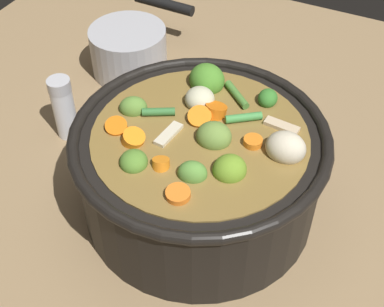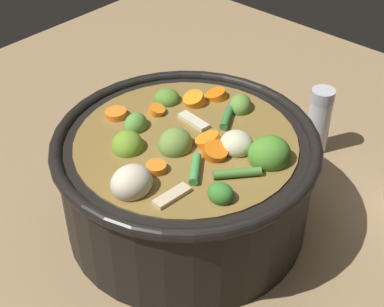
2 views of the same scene
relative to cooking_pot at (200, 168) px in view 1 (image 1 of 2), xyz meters
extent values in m
plane|color=#8C704C|center=(0.00, 0.00, -0.07)|extent=(1.10, 1.10, 0.00)
cylinder|color=black|center=(0.00, 0.00, -0.01)|extent=(0.28, 0.28, 0.12)
torus|color=black|center=(0.00, 0.00, 0.05)|extent=(0.30, 0.30, 0.01)
cylinder|color=olive|center=(0.00, 0.00, 0.00)|extent=(0.24, 0.24, 0.11)
ellipsoid|color=olive|center=(0.00, 0.02, 0.06)|extent=(0.04, 0.05, 0.03)
ellipsoid|color=#4A882A|center=(-0.09, -0.03, 0.06)|extent=(0.06, 0.06, 0.04)
ellipsoid|color=#59903A|center=(0.06, 0.02, 0.06)|extent=(0.03, 0.04, 0.03)
ellipsoid|color=#5D8A36|center=(0.00, -0.09, 0.06)|extent=(0.04, 0.04, 0.03)
ellipsoid|color=olive|center=(0.04, 0.05, 0.06)|extent=(0.05, 0.05, 0.03)
ellipsoid|color=#55852E|center=(0.07, -0.04, 0.06)|extent=(0.04, 0.04, 0.02)
ellipsoid|color=#36792B|center=(-0.09, 0.05, 0.06)|extent=(0.03, 0.03, 0.02)
cylinder|color=orange|center=(-0.04, 0.00, 0.06)|extent=(0.03, 0.03, 0.02)
cylinder|color=orange|center=(-0.02, -0.01, 0.06)|extent=(0.04, 0.04, 0.02)
cylinder|color=orange|center=(-0.01, 0.06, 0.06)|extent=(0.03, 0.03, 0.01)
cylinder|color=orange|center=(0.06, -0.02, 0.06)|extent=(0.03, 0.03, 0.02)
cylinder|color=orange|center=(0.04, -0.06, 0.06)|extent=(0.03, 0.03, 0.02)
cylinder|color=orange|center=(0.09, 0.02, 0.06)|extent=(0.03, 0.03, 0.01)
cylinder|color=orange|center=(0.03, -0.09, 0.06)|extent=(0.04, 0.04, 0.02)
ellipsoid|color=beige|center=(-0.05, -0.02, 0.06)|extent=(0.05, 0.05, 0.03)
ellipsoid|color=beige|center=(-0.01, 0.09, 0.06)|extent=(0.04, 0.04, 0.04)
cylinder|color=#367236|center=(-0.01, -0.06, 0.06)|extent=(0.03, 0.04, 0.01)
cylinder|color=#4B8034|center=(-0.08, 0.01, 0.06)|extent=(0.04, 0.04, 0.01)
cylinder|color=#439045|center=(-0.04, 0.03, 0.06)|extent=(0.03, 0.04, 0.01)
cube|color=beige|center=(0.02, -0.03, 0.06)|extent=(0.04, 0.02, 0.01)
cube|color=beige|center=(-0.05, 0.08, 0.06)|extent=(0.02, 0.04, 0.01)
cylinder|color=silver|center=(-0.04, -0.23, -0.03)|extent=(0.03, 0.03, 0.08)
cylinder|color=#B7B7BC|center=(-0.04, -0.23, 0.02)|extent=(0.03, 0.03, 0.02)
cylinder|color=#ADADB2|center=(-0.21, -0.23, -0.03)|extent=(0.12, 0.12, 0.08)
cylinder|color=black|center=(-0.33, -0.22, 0.00)|extent=(0.02, 0.11, 0.02)
camera|label=1|loc=(0.40, 0.19, 0.46)|focal=50.27mm
camera|label=2|loc=(-0.34, 0.37, 0.43)|focal=53.76mm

